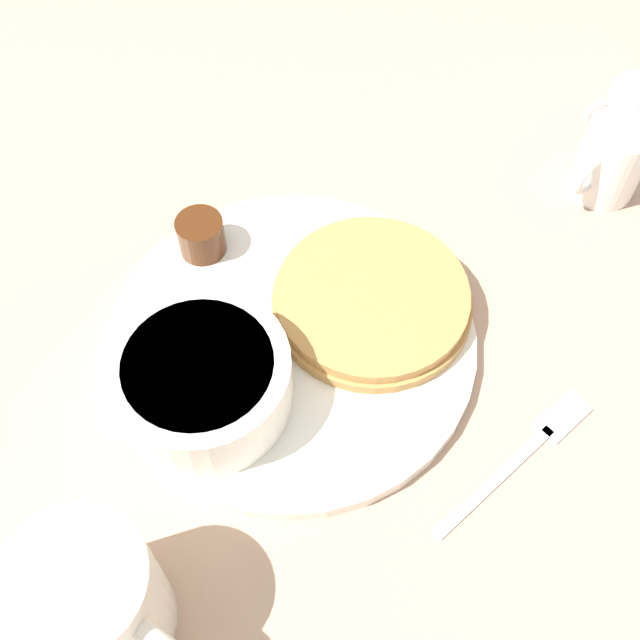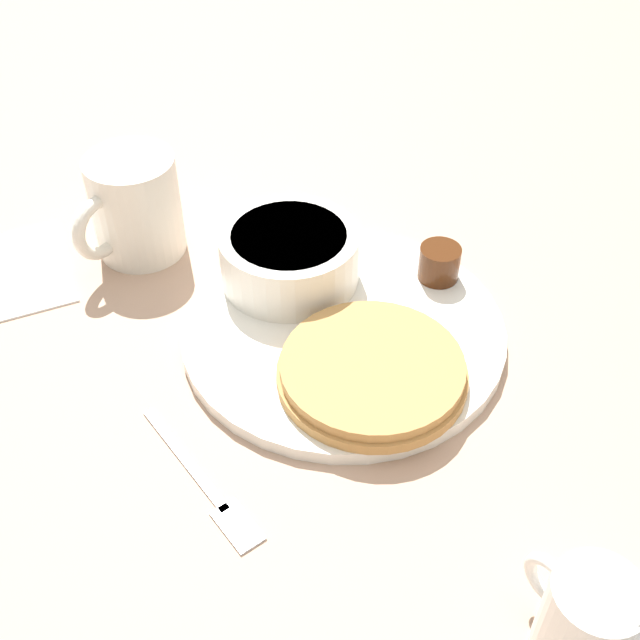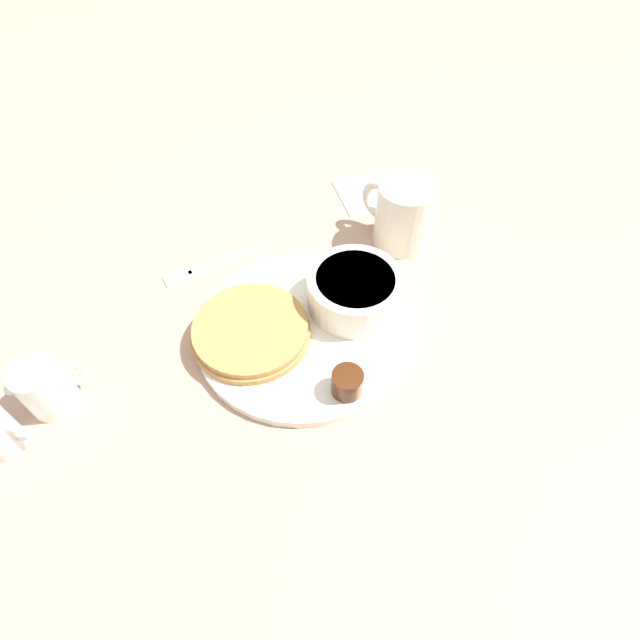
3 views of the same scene
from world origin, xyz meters
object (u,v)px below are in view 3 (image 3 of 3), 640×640
coffee_mug (402,214)px  fork (202,268)px  creamer_pitcher_near (45,387)px  bowl (355,290)px  plate (302,329)px

coffee_mug → fork: size_ratio=0.75×
creamer_pitcher_near → bowl: bearing=-0.3°
fork → bowl: bearing=-41.6°
coffee_mug → creamer_pitcher_near: 0.49m
coffee_mug → plate: bearing=-151.0°
coffee_mug → creamer_pitcher_near: size_ratio=1.36×
fork → creamer_pitcher_near: bearing=-144.5°
bowl → creamer_pitcher_near: 0.37m
plate → coffee_mug: (0.19, 0.11, 0.04)m
fork → coffee_mug: bearing=-10.1°
creamer_pitcher_near → fork: creamer_pitcher_near is taller
bowl → fork: bowl is taller
bowl → coffee_mug: bearing=39.4°
coffee_mug → creamer_pitcher_near: bearing=-169.0°
plate → bowl: (0.07, 0.01, 0.03)m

